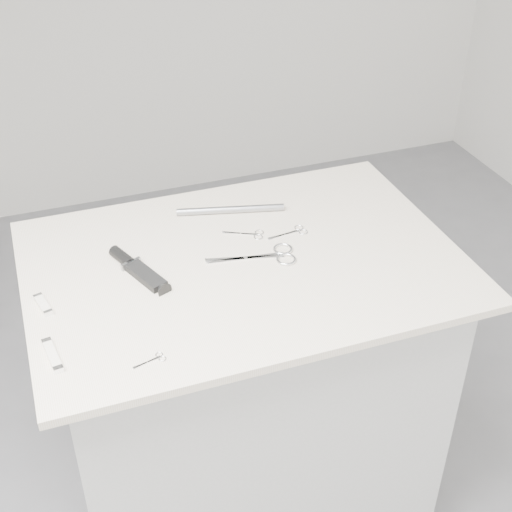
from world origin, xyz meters
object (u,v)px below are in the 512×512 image
object	(u,v)px
pocket_knife_a	(52,355)
metal_rail	(230,210)
embroidery_scissors_a	(293,232)
plinth	(245,402)
tiny_scissors	(153,360)
sheathed_knife	(135,268)
large_shears	(271,256)
embroidery_scissors_b	(250,234)
pocket_knife_b	(43,305)

from	to	relation	value
pocket_knife_a	metal_rail	distance (m)	0.63
pocket_knife_a	embroidery_scissors_a	bearing A→B (deg)	-75.27
plinth	pocket_knife_a	xyz separation A→B (m)	(-0.46, -0.19, 0.48)
pocket_knife_a	tiny_scissors	bearing A→B (deg)	-120.22
sheathed_knife	metal_rail	distance (m)	0.33
sheathed_knife	metal_rail	world-z (taller)	same
plinth	metal_rail	xyz separation A→B (m)	(0.04, 0.21, 0.48)
large_shears	metal_rail	size ratio (longest dim) A/B	0.76
tiny_scissors	sheathed_knife	xyz separation A→B (m)	(0.03, 0.31, 0.01)
sheathed_knife	large_shears	bearing A→B (deg)	-121.43
pocket_knife_a	embroidery_scissors_b	bearing A→B (deg)	-68.85
large_shears	embroidery_scissors_a	distance (m)	0.12
embroidery_scissors_b	embroidery_scissors_a	bearing A→B (deg)	12.09
plinth	large_shears	bearing A→B (deg)	-6.86
embroidery_scissors_a	tiny_scissors	bearing A→B (deg)	-149.38
pocket_knife_b	embroidery_scissors_b	bearing A→B (deg)	-90.27
tiny_scissors	metal_rail	distance (m)	0.56
plinth	pocket_knife_b	distance (m)	0.66
large_shears	pocket_knife_b	xyz separation A→B (m)	(-0.52, -0.01, 0.00)
large_shears	embroidery_scissors_a	size ratio (longest dim) A/B	2.00
embroidery_scissors_a	embroidery_scissors_b	distance (m)	0.11
metal_rail	sheathed_knife	bearing A→B (deg)	-149.46
pocket_knife_a	metal_rail	size ratio (longest dim) A/B	0.37
plinth	embroidery_scissors_a	size ratio (longest dim) A/B	8.60
sheathed_knife	pocket_knife_a	xyz separation A→B (m)	(-0.21, -0.23, -0.00)
embroidery_scissors_a	pocket_knife_a	distance (m)	0.66
large_shears	tiny_scissors	bearing A→B (deg)	-132.16
embroidery_scissors_a	pocket_knife_a	xyz separation A→B (m)	(-0.61, -0.26, 0.00)
plinth	embroidery_scissors_a	world-z (taller)	embroidery_scissors_a
pocket_knife_b	embroidery_scissors_a	bearing A→B (deg)	-94.86
embroidery_scissors_a	tiny_scissors	distance (m)	0.54
plinth	sheathed_knife	xyz separation A→B (m)	(-0.25, 0.04, 0.48)
embroidery_scissors_a	pocket_knife_b	distance (m)	0.62
large_shears	metal_rail	world-z (taller)	metal_rail
plinth	pocket_knife_b	world-z (taller)	pocket_knife_b
pocket_knife_b	pocket_knife_a	bearing A→B (deg)	167.02
embroidery_scissors_b	metal_rail	world-z (taller)	metal_rail
large_shears	pocket_knife_a	xyz separation A→B (m)	(-0.52, -0.18, 0.00)
plinth	tiny_scissors	world-z (taller)	tiny_scissors
pocket_knife_a	pocket_knife_b	bearing A→B (deg)	-7.83
pocket_knife_a	metal_rail	xyz separation A→B (m)	(0.49, 0.40, 0.00)
embroidery_scissors_b	pocket_knife_a	bearing A→B (deg)	-124.05
sheathed_knife	pocket_knife_a	size ratio (longest dim) A/B	1.85
tiny_scissors	pocket_knife_b	bearing A→B (deg)	112.83
large_shears	tiny_scissors	xyz separation A→B (m)	(-0.34, -0.25, -0.00)
sheathed_knife	pocket_knife_a	world-z (taller)	sheathed_knife
embroidery_scissors_b	tiny_scissors	bearing A→B (deg)	-105.46
embroidery_scissors_a	embroidery_scissors_b	bearing A→B (deg)	158.25
embroidery_scissors_b	pocket_knife_b	size ratio (longest dim) A/B	1.28
large_shears	embroidery_scissors_a	world-z (taller)	large_shears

